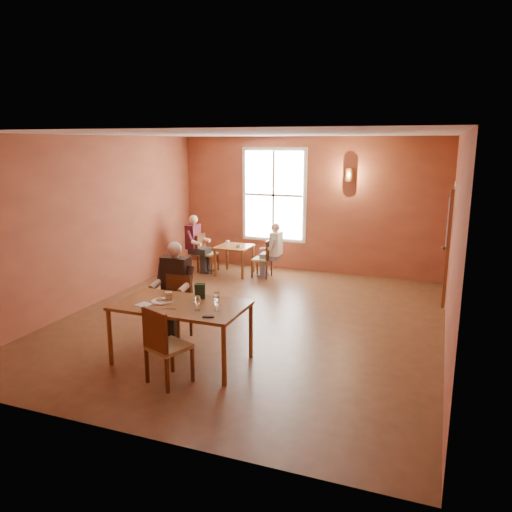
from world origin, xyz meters
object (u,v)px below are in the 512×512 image
(main_table, at_px, (182,333))
(chair_diner_main, at_px, (173,308))
(chair_diner_maroon, at_px, (208,253))
(diner_main, at_px, (172,295))
(diner_maroon, at_px, (206,244))
(chair_empty, at_px, (169,345))
(chair_diner_white, at_px, (262,258))
(diner_white, at_px, (263,251))
(second_table, at_px, (234,260))

(main_table, xyz_separation_m, chair_diner_main, (-0.50, 0.65, 0.07))
(chair_diner_main, relative_size, chair_diner_maroon, 1.11)
(diner_main, relative_size, chair_diner_maroon, 1.61)
(main_table, bearing_deg, diner_maroon, 112.23)
(main_table, xyz_separation_m, diner_maroon, (-1.80, 4.39, 0.22))
(main_table, distance_m, chair_diner_maroon, 4.74)
(chair_empty, distance_m, chair_diner_white, 5.02)
(diner_white, relative_size, diner_maroon, 0.92)
(diner_main, bearing_deg, chair_diner_main, -90.00)
(chair_diner_main, height_order, diner_maroon, diner_maroon)
(diner_maroon, bearing_deg, chair_diner_maroon, 90.00)
(diner_maroon, bearing_deg, chair_empty, 21.37)
(main_table, relative_size, diner_main, 1.25)
(main_table, height_order, chair_diner_main, chair_diner_main)
(chair_diner_main, height_order, diner_white, diner_white)
(chair_empty, distance_m, chair_diner_maroon, 5.34)
(chair_empty, relative_size, chair_diner_maroon, 1.14)
(diner_main, relative_size, diner_white, 1.20)
(chair_diner_main, xyz_separation_m, chair_empty, (0.65, -1.24, 0.02))
(chair_empty, bearing_deg, chair_diner_main, 138.75)
(second_table, xyz_separation_m, diner_maroon, (-0.68, 0.00, 0.30))
(second_table, distance_m, diner_white, 0.73)
(diner_main, bearing_deg, main_table, 128.88)
(chair_diner_main, relative_size, second_table, 1.30)
(chair_diner_maroon, bearing_deg, chair_diner_main, 18.67)
(second_table, xyz_separation_m, diner_white, (0.68, 0.00, 0.26))
(diner_white, xyz_separation_m, chair_diner_maroon, (-1.33, 0.00, -0.15))
(chair_diner_main, bearing_deg, diner_white, -90.99)
(chair_empty, distance_m, diner_maroon, 5.35)
(chair_diner_main, bearing_deg, chair_empty, 117.85)
(diner_main, xyz_separation_m, diner_white, (0.06, 3.77, -0.11))
(diner_maroon, bearing_deg, diner_main, 18.94)
(chair_empty, relative_size, chair_diner_white, 1.17)
(diner_main, distance_m, diner_maroon, 3.99)
(chair_diner_white, height_order, diner_white, diner_white)
(main_table, relative_size, diner_maroon, 1.38)
(chair_diner_maroon, bearing_deg, second_table, 90.00)
(chair_empty, height_order, second_table, chair_empty)
(chair_diner_main, bearing_deg, diner_main, 90.00)
(chair_diner_main, xyz_separation_m, diner_main, (0.00, -0.03, 0.22))
(chair_empty, distance_m, second_table, 5.14)
(diner_main, height_order, chair_diner_maroon, diner_main)
(second_table, bearing_deg, chair_empty, -75.70)
(second_table, height_order, chair_diner_maroon, chair_diner_maroon)
(chair_diner_white, bearing_deg, diner_main, 179.47)
(second_table, bearing_deg, main_table, -75.76)
(chair_diner_white, bearing_deg, main_table, -173.95)
(main_table, xyz_separation_m, chair_empty, (0.15, -0.59, 0.09))
(diner_white, bearing_deg, main_table, -174.34)
(diner_main, distance_m, diner_white, 3.78)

